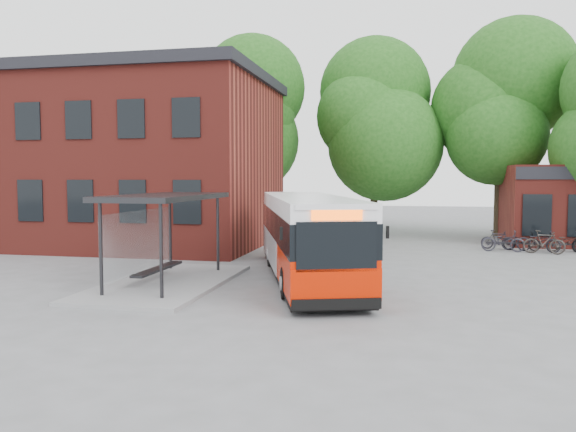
% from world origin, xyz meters
% --- Properties ---
extents(ground, '(100.00, 100.00, 0.00)m').
position_xyz_m(ground, '(0.00, 0.00, 0.00)').
color(ground, slate).
extents(station_building, '(18.40, 10.40, 8.50)m').
position_xyz_m(station_building, '(-13.00, 9.00, 4.25)').
color(station_building, maroon).
rests_on(station_building, ground).
extents(bus_shelter, '(3.60, 7.00, 2.90)m').
position_xyz_m(bus_shelter, '(-4.50, -1.00, 1.45)').
color(bus_shelter, '#242427').
rests_on(bus_shelter, ground).
extents(bike_rail, '(5.20, 0.10, 0.38)m').
position_xyz_m(bike_rail, '(9.28, 10.00, 0.19)').
color(bike_rail, '#242427').
rests_on(bike_rail, ground).
extents(tree_0, '(7.92, 7.92, 11.00)m').
position_xyz_m(tree_0, '(-6.00, 16.00, 5.50)').
color(tree_0, '#1A4B14').
rests_on(tree_0, ground).
extents(tree_1, '(7.92, 7.92, 10.40)m').
position_xyz_m(tree_1, '(1.00, 17.00, 5.20)').
color(tree_1, '#1A4B14').
rests_on(tree_1, ground).
extents(tree_2, '(7.92, 7.92, 11.00)m').
position_xyz_m(tree_2, '(8.00, 16.00, 5.50)').
color(tree_2, '#1A4B14').
rests_on(tree_2, ground).
extents(city_bus, '(5.53, 11.12, 2.78)m').
position_xyz_m(city_bus, '(-0.36, 1.03, 1.39)').
color(city_bus, red).
rests_on(city_bus, ground).
extents(bicycle_0, '(1.93, 0.78, 0.99)m').
position_xyz_m(bicycle_0, '(7.26, 9.51, 0.50)').
color(bicycle_0, '#2E2D37').
rests_on(bicycle_0, ground).
extents(bicycle_1, '(1.57, 0.80, 0.91)m').
position_xyz_m(bicycle_1, '(7.16, 10.36, 0.45)').
color(bicycle_1, black).
rests_on(bicycle_1, ground).
extents(bicycle_2, '(1.68, 0.76, 0.85)m').
position_xyz_m(bicycle_2, '(8.21, 10.21, 0.43)').
color(bicycle_2, black).
rests_on(bicycle_2, ground).
extents(bicycle_3, '(1.80, 0.91, 1.04)m').
position_xyz_m(bicycle_3, '(8.93, 9.11, 0.52)').
color(bicycle_3, '#312D2A').
rests_on(bicycle_3, ground).
extents(bicycle_4, '(2.00, 1.29, 0.99)m').
position_xyz_m(bicycle_4, '(8.84, 9.74, 0.50)').
color(bicycle_4, black).
rests_on(bicycle_4, ground).
extents(bicycle_6, '(1.78, 0.67, 0.92)m').
position_xyz_m(bicycle_6, '(10.12, 10.11, 0.46)').
color(bicycle_6, black).
rests_on(bicycle_6, ground).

